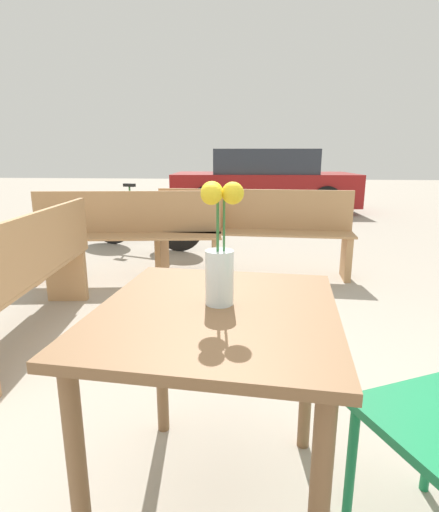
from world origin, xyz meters
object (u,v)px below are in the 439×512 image
object	(u,v)px
bench_near	(34,271)
bench_far	(127,231)
table_front	(217,343)
bench_middle	(252,227)
bicycle	(143,219)
flower_vase	(219,255)
parked_car	(263,182)

from	to	relation	value
bench_near	bench_far	world-z (taller)	same
table_front	bench_middle	size ratio (longest dim) A/B	0.43
table_front	bicycle	distance (m)	4.15
flower_vase	table_front	bearing A→B (deg)	-97.66
flower_vase	bicycle	world-z (taller)	flower_vase
table_front	bench_far	bearing A→B (deg)	113.89
bench_middle	bicycle	size ratio (longest dim) A/B	1.19
bench_far	parked_car	bearing A→B (deg)	75.53
flower_vase	bicycle	distance (m)	4.14
table_front	bicycle	size ratio (longest dim) A/B	0.51
flower_vase	bicycle	bearing A→B (deg)	109.49
flower_vase	bench_near	world-z (taller)	flower_vase
flower_vase	bench_middle	bearing A→B (deg)	88.69
bicycle	parked_car	distance (m)	4.23
bench_far	bicycle	world-z (taller)	bench_far
table_front	parked_car	bearing A→B (deg)	88.29
bench_far	bicycle	size ratio (longest dim) A/B	1.10
table_front	bicycle	xyz separation A→B (m)	(-1.37, 3.91, -0.23)
bicycle	parked_car	xyz separation A→B (m)	(1.60, 3.91, 0.25)
table_front	parked_car	xyz separation A→B (m)	(0.23, 7.82, 0.01)
parked_car	bench_far	bearing A→B (deg)	-104.47
bench_far	parked_car	size ratio (longest dim) A/B	0.46
bicycle	bench_near	bearing A→B (deg)	-88.76
bench_far	bench_middle	bearing A→B (deg)	15.07
bench_near	bicycle	bearing A→B (deg)	91.24
bench_middle	parked_car	size ratio (longest dim) A/B	0.50
bench_middle	bench_far	size ratio (longest dim) A/B	1.08
table_front	bench_near	world-z (taller)	bench_near
bench_near	bicycle	distance (m)	2.71
bench_near	parked_car	world-z (taller)	parked_car
bench_far	parked_car	distance (m)	5.45
bench_near	bench_middle	distance (m)	2.16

